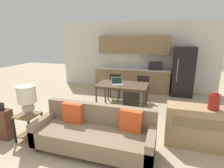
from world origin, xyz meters
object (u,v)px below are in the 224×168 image
dining_table (122,86)px  dining_chair_far_right (142,87)px  couch (95,133)px  vase (214,102)px  table_lamp (27,98)px  laptop (117,83)px  suitcase (2,123)px  dining_chair_far_left (115,85)px  side_table (29,123)px  refrigerator (183,71)px  dining_chair_near_right (133,104)px  credenza (198,127)px

dining_table → dining_chair_far_right: (0.47, 0.81, -0.20)m
couch → vase: bearing=17.1°
table_lamp → laptop: (1.26, 2.09, -0.11)m
laptop → suitcase: laptop is taller
dining_table → laptop: 0.19m
dining_chair_far_right → laptop: laptop is taller
dining_chair_far_right → suitcase: (-2.49, -3.08, -0.17)m
dining_table → dining_chair_far_left: bearing=120.4°
dining_chair_far_left → laptop: 0.98m
dining_table → laptop: laptop is taller
side_table → laptop: size_ratio=1.41×
refrigerator → dining_chair_near_right: refrigerator is taller
table_lamp → dining_chair_near_right: 2.34m
dining_chair_far_left → side_table: bearing=-113.3°
table_lamp → suitcase: bearing=-169.8°
dining_chair_far_right → suitcase: 3.96m
side_table → dining_chair_far_left: (0.95, 2.99, 0.11)m
table_lamp → suitcase: 0.87m
couch → dining_chair_far_right: dining_chair_far_right is taller
vase → suitcase: 4.19m
side_table → laptop: (1.28, 2.12, 0.43)m
dining_table → dining_chair_near_right: bearing=-60.1°
side_table → suitcase: bearing=-171.6°
refrigerator → suitcase: bearing=-132.0°
laptop → dining_chair_far_right: bearing=25.6°
couch → dining_chair_far_left: bearing=99.0°
side_table → dining_chair_far_right: size_ratio=0.67×
suitcase → table_lamp: bearing=10.2°
side_table → credenza: size_ratio=0.47×
vase → dining_chair_far_left: size_ratio=0.37×
vase → laptop: size_ratio=0.78×
couch → table_lamp: (-1.38, -0.11, 0.59)m
dining_table → table_lamp: table_lamp is taller
credenza → dining_chair_far_right: (-1.37, 2.19, 0.09)m
refrigerator → couch: bearing=-114.2°
dining_table → dining_chair_far_right: 0.96m
side_table → vase: size_ratio=1.81×
vase → dining_chair_far_right: vase is taller
dining_table → dining_chair_near_right: 0.94m
couch → dining_table: bearing=89.5°
dining_chair_far_left → laptop: bearing=-74.7°
credenza → dining_chair_near_right: dining_chair_near_right is taller
suitcase → dining_chair_near_right: bearing=30.8°
dining_chair_far_right → laptop: bearing=-120.4°
side_table → laptop: bearing=58.8°
dining_chair_far_right → suitcase: dining_chair_far_right is taller
side_table → table_lamp: table_lamp is taller
dining_chair_far_right → suitcase: bearing=-124.4°
vase → side_table: bearing=-167.6°
dining_chair_near_right → laptop: bearing=-43.5°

